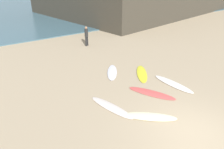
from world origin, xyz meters
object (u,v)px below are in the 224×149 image
surfboard_0 (150,117)px  surfboard_3 (112,72)px  surfboard_5 (152,93)px  surfboard_1 (173,84)px  surfboard_4 (142,74)px  surfboard_2 (111,107)px  beachgoer_near (86,35)px

surfboard_0 → surfboard_3: bearing=-152.4°
surfboard_3 → surfboard_5: surfboard_3 is taller
surfboard_1 → surfboard_4: surfboard_1 is taller
surfboard_3 → surfboard_5: size_ratio=0.91×
surfboard_2 → surfboard_3: size_ratio=1.11×
surfboard_0 → beachgoer_near: bearing=-151.5°
surfboard_1 → surfboard_3: (-1.88, 3.14, 0.00)m
surfboard_5 → beachgoer_near: bearing=-122.8°
surfboard_0 → surfboard_5: bearing=176.4°
surfboard_3 → surfboard_4: size_ratio=0.92×
surfboard_2 → surfboard_5: surfboard_2 is taller
surfboard_1 → surfboard_4: bearing=-76.7°
beachgoer_near → surfboard_1: bearing=-114.6°
surfboard_5 → surfboard_0: bearing=18.2°
surfboard_3 → surfboard_4: bearing=175.1°
surfboard_3 → beachgoer_near: (1.33, 5.61, 0.85)m
surfboard_0 → surfboard_1: (3.10, 1.42, -0.00)m
surfboard_0 → surfboard_5: 1.99m
surfboard_1 → beachgoer_near: beachgoer_near is taller
surfboard_4 → beachgoer_near: beachgoer_near is taller
surfboard_2 → surfboard_1: bearing=167.0°
surfboard_2 → surfboard_0: bearing=110.3°
surfboard_4 → surfboard_0: bearing=89.6°
surfboard_3 → beachgoer_near: size_ratio=1.38×
surfboard_0 → surfboard_2: surfboard_0 is taller
beachgoer_near → surfboard_2: bearing=-140.2°
surfboard_5 → beachgoer_near: beachgoer_near is taller
beachgoer_near → surfboard_0: bearing=-132.3°
surfboard_2 → surfboard_4: bearing=-163.8°
surfboard_1 → surfboard_5: size_ratio=1.05×
surfboard_1 → surfboard_5: bearing=0.1°
surfboard_0 → surfboard_2: bearing=-105.2°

